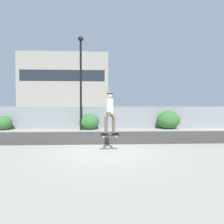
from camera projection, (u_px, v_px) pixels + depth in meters
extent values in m
plane|color=#9E998E|center=(106.00, 151.00, 8.02)|extent=(120.00, 120.00, 0.00)
cube|color=#3D3A38|center=(105.00, 137.00, 10.79)|extent=(15.17, 2.66, 0.28)
cube|color=black|center=(110.00, 135.00, 7.93)|extent=(0.81, 0.25, 0.02)
cylinder|color=silver|center=(116.00, 136.00, 8.05)|extent=(0.06, 0.03, 0.05)
cylinder|color=silver|center=(116.00, 136.00, 7.87)|extent=(0.06, 0.03, 0.05)
cylinder|color=silver|center=(103.00, 136.00, 7.99)|extent=(0.06, 0.03, 0.05)
cylinder|color=silver|center=(104.00, 137.00, 7.82)|extent=(0.06, 0.03, 0.05)
cube|color=#99999E|center=(116.00, 136.00, 7.96)|extent=(0.06, 0.14, 0.01)
cube|color=#99999E|center=(103.00, 136.00, 7.90)|extent=(0.06, 0.14, 0.01)
cube|color=black|center=(115.00, 134.00, 7.95)|extent=(0.29, 0.12, 0.09)
cube|color=black|center=(104.00, 134.00, 7.91)|extent=(0.29, 0.12, 0.09)
cylinder|color=brown|center=(114.00, 125.00, 7.94)|extent=(0.13, 0.13, 0.67)
cylinder|color=brown|center=(106.00, 125.00, 7.90)|extent=(0.13, 0.13, 0.67)
cube|color=brown|center=(110.00, 114.00, 7.91)|extent=(0.26, 0.35, 0.18)
cube|color=white|center=(110.00, 106.00, 7.90)|extent=(0.24, 0.39, 0.54)
cylinder|color=white|center=(109.00, 107.00, 8.14)|extent=(0.24, 0.10, 0.58)
cylinder|color=white|center=(110.00, 107.00, 7.66)|extent=(0.24, 0.10, 0.58)
sphere|color=tan|center=(110.00, 95.00, 7.89)|extent=(0.21, 0.21, 0.21)
cylinder|color=black|center=(110.00, 94.00, 7.88)|extent=(0.24, 0.24, 0.05)
cylinder|color=gray|center=(23.00, 118.00, 16.18)|extent=(0.06, 0.06, 1.85)
cylinder|color=gray|center=(104.00, 117.00, 16.49)|extent=(0.06, 0.06, 1.85)
cylinder|color=gray|center=(182.00, 117.00, 16.81)|extent=(0.06, 0.06, 1.85)
cylinder|color=gray|center=(104.00, 107.00, 16.47)|extent=(26.91, 0.04, 0.04)
cylinder|color=gray|center=(104.00, 116.00, 16.49)|extent=(26.91, 0.04, 0.04)
cylinder|color=gray|center=(104.00, 128.00, 16.52)|extent=(26.91, 0.04, 0.04)
cube|color=gray|center=(104.00, 117.00, 16.49)|extent=(26.91, 0.01, 1.85)
cylinder|color=black|center=(81.00, 86.00, 15.22)|extent=(0.16, 0.16, 6.94)
ellipsoid|color=black|center=(81.00, 39.00, 15.12)|extent=(0.44, 0.44, 0.36)
cube|color=#B7BABF|center=(46.00, 118.00, 19.74)|extent=(4.43, 1.87, 0.70)
cube|color=#23282D|center=(44.00, 112.00, 19.71)|extent=(2.22, 1.63, 0.64)
cylinder|color=black|center=(61.00, 121.00, 20.68)|extent=(0.64, 0.25, 0.64)
cylinder|color=black|center=(58.00, 122.00, 18.98)|extent=(0.64, 0.25, 0.64)
cylinder|color=black|center=(35.00, 121.00, 20.52)|extent=(0.64, 0.25, 0.64)
cylinder|color=black|center=(29.00, 122.00, 18.81)|extent=(0.64, 0.25, 0.64)
cube|color=#566B4C|center=(107.00, 118.00, 20.21)|extent=(4.43, 1.89, 0.70)
cube|color=#23282D|center=(105.00, 111.00, 20.18)|extent=(2.23, 1.64, 0.64)
cylinder|color=black|center=(119.00, 121.00, 21.16)|extent=(0.64, 0.25, 0.64)
cylinder|color=black|center=(121.00, 122.00, 19.45)|extent=(0.64, 0.25, 0.64)
cylinder|color=black|center=(94.00, 121.00, 20.98)|extent=(0.64, 0.25, 0.64)
cylinder|color=black|center=(93.00, 122.00, 19.27)|extent=(0.64, 0.25, 0.64)
cube|color=navy|center=(158.00, 118.00, 20.03)|extent=(4.52, 2.12, 0.70)
cube|color=#23282D|center=(156.00, 111.00, 20.01)|extent=(2.31, 1.76, 0.64)
cylinder|color=black|center=(169.00, 121.00, 20.85)|extent=(0.66, 0.29, 0.64)
cylinder|color=black|center=(174.00, 122.00, 19.14)|extent=(0.66, 0.29, 0.64)
cylinder|color=black|center=(144.00, 121.00, 20.93)|extent=(0.66, 0.29, 0.64)
cylinder|color=black|center=(146.00, 122.00, 19.22)|extent=(0.66, 0.29, 0.64)
cube|color=gray|center=(68.00, 86.00, 50.17)|extent=(20.58, 13.02, 14.24)
cube|color=#1E232B|center=(62.00, 75.00, 43.60)|extent=(18.94, 0.04, 2.50)
ellipsoid|color=#336B2D|center=(3.00, 123.00, 15.35)|extent=(1.43, 1.17, 1.10)
ellipsoid|color=#336B2D|center=(89.00, 122.00, 15.69)|extent=(1.59, 1.30, 1.23)
ellipsoid|color=#336B2D|center=(168.00, 120.00, 16.15)|extent=(1.91, 1.56, 1.47)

